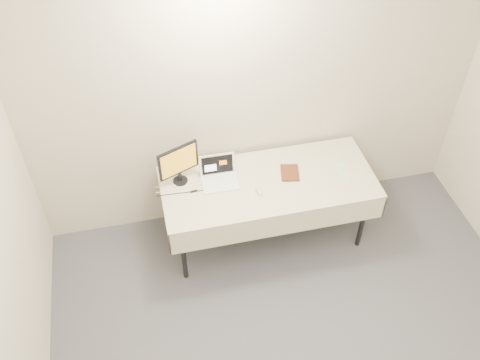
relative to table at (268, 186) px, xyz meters
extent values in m
cube|color=beige|center=(0.00, 0.45, 0.67)|extent=(4.00, 0.10, 2.70)
cylinder|color=black|center=(-0.82, -0.30, -0.33)|extent=(0.04, 0.04, 0.69)
cylinder|color=black|center=(0.82, -0.30, -0.33)|extent=(0.04, 0.04, 0.69)
cylinder|color=black|center=(-0.82, 0.29, -0.33)|extent=(0.04, 0.04, 0.69)
cylinder|color=black|center=(0.82, 0.29, -0.33)|extent=(0.04, 0.04, 0.69)
cube|color=gray|center=(0.00, 0.00, 0.03)|extent=(1.80, 0.75, 0.04)
cube|color=beige|center=(0.00, 0.00, 0.06)|extent=(1.86, 0.81, 0.01)
cube|color=beige|center=(0.00, -0.40, -0.07)|extent=(1.86, 0.01, 0.25)
cube|color=beige|center=(0.00, 0.40, -0.07)|extent=(1.86, 0.01, 0.25)
cube|color=beige|center=(-0.93, 0.00, -0.07)|extent=(0.01, 0.81, 0.25)
cube|color=beige|center=(0.93, 0.00, -0.07)|extent=(0.01, 0.81, 0.25)
cube|color=white|center=(-0.42, 0.06, 0.07)|extent=(0.31, 0.22, 0.02)
cube|color=white|center=(-0.41, 0.19, 0.18)|extent=(0.31, 0.05, 0.20)
cube|color=black|center=(-0.41, 0.19, 0.18)|extent=(0.27, 0.04, 0.17)
cylinder|color=black|center=(-0.74, 0.17, 0.07)|extent=(0.17, 0.17, 0.01)
cube|color=black|center=(-0.74, 0.17, 0.12)|extent=(0.03, 0.03, 0.09)
cube|color=black|center=(-0.74, 0.17, 0.30)|extent=(0.35, 0.16, 0.28)
cube|color=gold|center=(-0.74, 0.17, 0.30)|extent=(0.31, 0.13, 0.24)
imported|color=brown|center=(0.13, 0.07, 0.17)|extent=(0.16, 0.05, 0.21)
cube|color=black|center=(-0.38, 0.30, 0.09)|extent=(0.12, 0.06, 0.05)
cube|color=#FF110C|center=(-0.38, 0.27, 0.09)|extent=(0.09, 0.01, 0.02)
ellipsoid|color=#BCBCBF|center=(-0.11, -0.11, 0.07)|extent=(0.07, 0.11, 0.02)
cube|color=#C4E6B7|center=(0.67, -0.02, 0.06)|extent=(0.14, 0.26, 0.00)
cube|color=black|center=(-0.65, 0.02, 0.07)|extent=(0.06, 0.03, 0.01)
camera|label=1|loc=(-0.98, -3.16, 3.31)|focal=40.00mm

